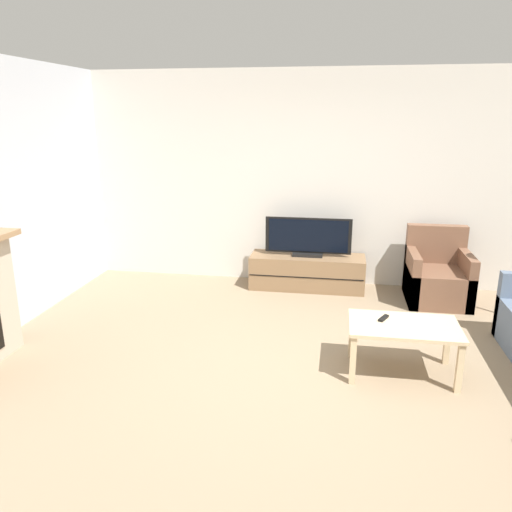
# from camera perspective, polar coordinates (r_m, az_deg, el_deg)

# --- Properties ---
(ground_plane) EXTENTS (24.00, 24.00, 0.00)m
(ground_plane) POSITION_cam_1_polar(r_m,az_deg,el_deg) (4.31, 5.23, -14.02)
(ground_plane) COLOR #89755B
(wall_back) EXTENTS (12.00, 0.06, 2.70)m
(wall_back) POSITION_cam_1_polar(r_m,az_deg,el_deg) (6.45, 7.40, 8.65)
(wall_back) COLOR beige
(wall_back) RESTS_ON ground
(tv_stand) EXTENTS (1.44, 0.48, 0.42)m
(tv_stand) POSITION_cam_1_polar(r_m,az_deg,el_deg) (6.40, 5.86, -1.81)
(tv_stand) COLOR brown
(tv_stand) RESTS_ON ground
(tv) EXTENTS (1.07, 0.18, 0.49)m
(tv) POSITION_cam_1_polar(r_m,az_deg,el_deg) (6.28, 5.97, 2.00)
(tv) COLOR black
(tv) RESTS_ON tv_stand
(armchair) EXTENTS (0.70, 0.76, 0.86)m
(armchair) POSITION_cam_1_polar(r_m,az_deg,el_deg) (6.29, 20.00, -2.34)
(armchair) COLOR brown
(armchair) RESTS_ON ground
(coffee_table) EXTENTS (0.91, 0.57, 0.45)m
(coffee_table) POSITION_cam_1_polar(r_m,az_deg,el_deg) (4.42, 16.52, -8.25)
(coffee_table) COLOR #CCB289
(coffee_table) RESTS_ON ground
(remote) EXTENTS (0.10, 0.15, 0.02)m
(remote) POSITION_cam_1_polar(r_m,az_deg,el_deg) (4.45, 14.37, -6.89)
(remote) COLOR black
(remote) RESTS_ON coffee_table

